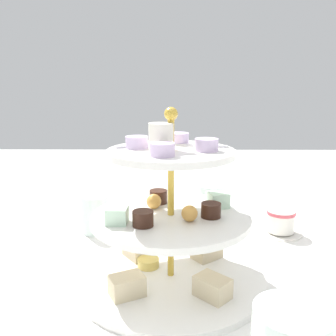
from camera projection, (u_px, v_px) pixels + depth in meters
ground_plane at (168, 280)px, 0.60m from camera, size 2.40×2.40×0.00m
tiered_serving_stand at (168, 230)px, 0.58m from camera, size 0.30×0.30×0.28m
water_glass_short_left at (210, 203)px, 0.85m from camera, size 0.06×0.06×0.08m
teacup_with_saucer at (279, 223)px, 0.78m from camera, size 0.09×0.09×0.05m
water_glass_mid_back at (93, 214)px, 0.79m from camera, size 0.06×0.06×0.08m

